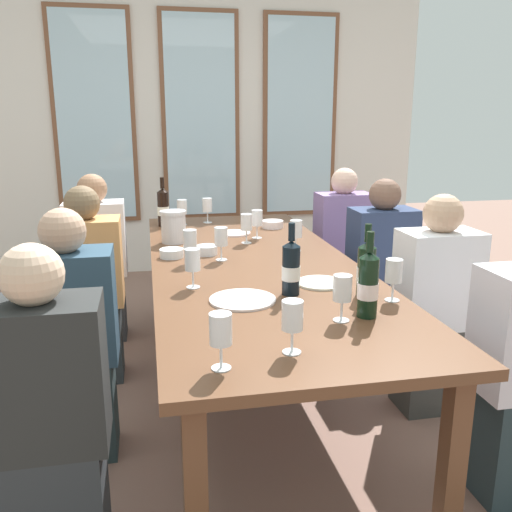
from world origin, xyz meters
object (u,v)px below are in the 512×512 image
(wine_glass_1, at_px, (182,207))
(seated_person_0, at_px, (98,263))
(wine_glass_7, at_px, (246,223))
(metal_pitcher, at_px, (173,226))
(seated_person_7, at_px, (380,274))
(dining_table, at_px, (254,274))
(white_plate_2, at_px, (243,300))
(wine_glass_4, at_px, (221,237))
(wine_glass_0, at_px, (394,272))
(wine_glass_2, at_px, (221,332))
(seated_person_5, at_px, (435,310))
(wine_glass_9, at_px, (190,241))
(seated_person_6, at_px, (89,291))
(white_plate_1, at_px, (321,283))
(white_plate_0, at_px, (235,233))
(wine_glass_6, at_px, (192,261))
(wine_glass_5, at_px, (292,317))
(seated_person_4, at_px, (72,343))
(tasting_bowl_1, at_px, (273,224))
(wine_glass_8, at_px, (342,290))
(wine_bottle_3, at_px, (368,284))
(tasting_bowl_2, at_px, (207,250))
(wine_glass_11, at_px, (257,219))
(seated_person_2, at_px, (47,423))
(wine_glass_3, at_px, (296,230))
(seated_person_1, at_px, (342,248))
(wine_glass_10, at_px, (207,206))
(wine_bottle_0, at_px, (366,269))
(wine_bottle_1, at_px, (163,207))
(tasting_bowl_0, at_px, (172,253))
(wine_bottle_2, at_px, (291,268))

(wine_glass_1, height_order, seated_person_0, seated_person_0)
(wine_glass_7, bearing_deg, metal_pitcher, 166.37)
(wine_glass_1, distance_m, seated_person_7, 1.39)
(dining_table, xyz_separation_m, white_plate_2, (-0.16, -0.58, 0.07))
(wine_glass_4, height_order, seated_person_7, seated_person_7)
(metal_pitcher, xyz_separation_m, wine_glass_0, (0.81, -1.23, 0.03))
(wine_glass_2, height_order, seated_person_5, seated_person_5)
(wine_glass_9, bearing_deg, seated_person_6, 149.53)
(white_plate_1, height_order, seated_person_5, seated_person_5)
(white_plate_0, height_order, seated_person_6, seated_person_6)
(metal_pitcher, bearing_deg, seated_person_0, 138.20)
(wine_glass_1, distance_m, wine_glass_6, 1.43)
(white_plate_0, bearing_deg, wine_glass_5, -93.34)
(dining_table, relative_size, white_plate_2, 9.86)
(seated_person_7, bearing_deg, seated_person_4, -157.22)
(tasting_bowl_1, height_order, wine_glass_8, wine_glass_8)
(wine_bottle_3, distance_m, tasting_bowl_2, 1.16)
(white_plate_1, bearing_deg, tasting_bowl_1, 86.81)
(wine_glass_5, height_order, seated_person_5, seated_person_5)
(metal_pitcher, distance_m, wine_glass_11, 0.51)
(wine_glass_5, xyz_separation_m, seated_person_2, (-0.77, 0.09, -0.34))
(wine_glass_7, distance_m, seated_person_4, 1.25)
(wine_glass_4, relative_size, wine_glass_7, 1.00)
(white_plate_0, relative_size, wine_glass_8, 1.16)
(dining_table, height_order, wine_glass_3, wine_glass_3)
(wine_glass_11, distance_m, seated_person_2, 1.88)
(seated_person_1, bearing_deg, wine_glass_7, -143.49)
(wine_glass_5, height_order, seated_person_4, seated_person_4)
(wine_glass_10, xyz_separation_m, seated_person_7, (0.97, -0.75, -0.33))
(white_plate_1, bearing_deg, wine_bottle_0, -55.19)
(wine_bottle_1, relative_size, wine_glass_10, 1.90)
(wine_glass_11, bearing_deg, wine_glass_7, -126.32)
(tasting_bowl_2, relative_size, seated_person_6, 0.10)
(wine_bottle_0, xyz_separation_m, seated_person_0, (-1.22, 1.58, -0.33))
(wine_bottle_3, relative_size, wine_glass_3, 1.87)
(tasting_bowl_2, relative_size, seated_person_7, 0.10)
(seated_person_2, relative_size, seated_person_7, 1.00)
(seated_person_1, height_order, seated_person_4, same)
(tasting_bowl_0, height_order, wine_glass_9, wine_glass_9)
(metal_pitcher, height_order, wine_glass_5, metal_pitcher)
(wine_glass_11, xyz_separation_m, seated_person_5, (0.73, -0.86, -0.34))
(wine_glass_2, bearing_deg, wine_glass_6, 90.98)
(wine_bottle_2, bearing_deg, wine_glass_4, 109.15)
(seated_person_2, bearing_deg, wine_glass_6, 50.92)
(tasting_bowl_0, bearing_deg, wine_glass_10, 72.30)
(wine_glass_9, distance_m, seated_person_7, 1.26)
(wine_glass_7, xyz_separation_m, seated_person_2, (-0.90, -1.44, -0.34))
(wine_glass_9, bearing_deg, white_plate_0, 63.20)
(tasting_bowl_0, bearing_deg, wine_bottle_2, -57.22)
(seated_person_2, bearing_deg, wine_glass_1, 74.53)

